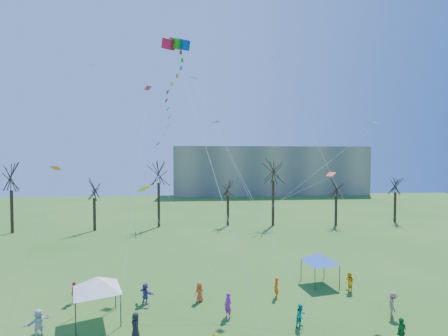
{
  "coord_description": "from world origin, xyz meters",
  "views": [
    {
      "loc": [
        -1.22,
        -16.2,
        11.74
      ],
      "look_at": [
        0.64,
        5.0,
        11.0
      ],
      "focal_mm": 25.0,
      "sensor_mm": 36.0,
      "label": 1
    }
  ],
  "objects": [
    {
      "name": "canopy_tent_white",
      "position": [
        -8.32,
        6.34,
        2.76
      ],
      "size": [
        4.05,
        4.05,
        3.25
      ],
      "color": "#3F3F44",
      "rests_on": "ground"
    },
    {
      "name": "festival_crowd",
      "position": [
        0.24,
        5.0,
        0.86
      ],
      "size": [
        26.19,
        10.65,
        1.84
      ],
      "color": "#BF173F",
      "rests_on": "ground"
    },
    {
      "name": "bare_tree_row",
      "position": [
        0.19,
        35.83,
        7.47
      ],
      "size": [
        69.56,
        8.46,
        12.13
      ],
      "color": "black",
      "rests_on": "ground"
    },
    {
      "name": "small_kites_aloft",
      "position": [
        -0.54,
        11.3,
        14.46
      ],
      "size": [
        28.56,
        18.72,
        30.5
      ],
      "color": "#FF590D",
      "rests_on": "ground"
    },
    {
      "name": "big_box_kite",
      "position": [
        -2.75,
        6.11,
        15.85
      ],
      "size": [
        3.65,
        6.21,
        21.3
      ],
      "color": "red",
      "rests_on": "ground"
    },
    {
      "name": "distant_building",
      "position": [
        22.0,
        82.0,
        7.5
      ],
      "size": [
        60.0,
        14.0,
        15.0
      ],
      "primitive_type": "cube",
      "color": "gray",
      "rests_on": "ground"
    },
    {
      "name": "canopy_tent_blue",
      "position": [
        10.13,
        11.45,
        2.43
      ],
      "size": [
        3.77,
        3.77,
        2.86
      ],
      "color": "#3F3F44",
      "rests_on": "ground"
    }
  ]
}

